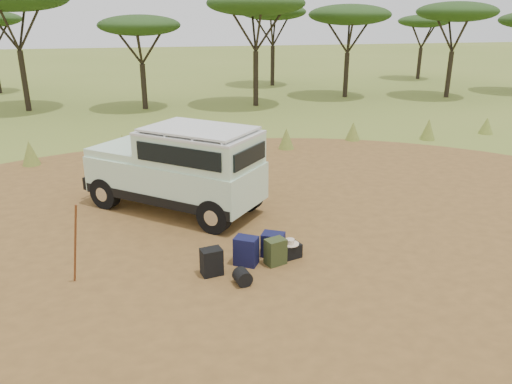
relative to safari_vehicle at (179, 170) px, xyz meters
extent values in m
plane|color=olive|center=(1.43, -3.04, -1.09)|extent=(140.00, 140.00, 0.00)
cylinder|color=brown|center=(1.43, -3.04, -1.08)|extent=(23.00, 23.00, 0.01)
cone|color=olive|center=(-4.57, 5.26, -0.66)|extent=(0.60, 0.60, 0.85)
cone|color=olive|center=(-1.57, 6.16, -0.74)|extent=(0.60, 0.60, 0.70)
cone|color=olive|center=(1.43, 5.76, -0.64)|extent=(0.60, 0.60, 0.90)
cone|color=olive|center=(4.43, 5.36, -0.69)|extent=(0.60, 0.60, 0.80)
cone|color=olive|center=(7.43, 6.06, -0.71)|extent=(0.60, 0.60, 0.75)
cone|color=olive|center=(10.43, 5.46, -0.66)|extent=(0.60, 0.60, 0.85)
cone|color=olive|center=(13.43, 5.86, -0.74)|extent=(0.60, 0.60, 0.70)
cylinder|color=black|center=(-6.57, 15.96, 0.44)|extent=(0.28, 0.28, 3.06)
cylinder|color=black|center=(-0.57, 15.16, 0.08)|extent=(0.28, 0.28, 2.34)
ellipsoid|color=#1B3513|center=(-0.57, 15.16, 3.18)|extent=(4.20, 4.20, 1.05)
cylinder|color=black|center=(5.43, 14.76, 0.37)|extent=(0.28, 0.28, 2.93)
ellipsoid|color=#1B3513|center=(5.43, 14.76, 4.24)|extent=(5.20, 5.20, 1.30)
cylinder|color=black|center=(11.43, 16.46, 0.22)|extent=(0.28, 0.28, 2.61)
ellipsoid|color=#1B3513|center=(11.43, 16.46, 3.67)|extent=(4.80, 4.80, 1.20)
cylinder|color=black|center=(17.43, 14.96, 0.26)|extent=(0.28, 0.28, 2.70)
ellipsoid|color=#1B3513|center=(17.43, 14.96, 3.83)|extent=(4.60, 4.60, 1.15)
cylinder|color=black|center=(8.43, 22.46, 0.26)|extent=(0.28, 0.28, 2.70)
ellipsoid|color=#1B3513|center=(8.43, 22.46, 3.83)|extent=(4.50, 4.50, 1.12)
cylinder|color=black|center=(20.43, 23.46, 0.08)|extent=(0.28, 0.28, 2.34)
ellipsoid|color=#1B3513|center=(20.43, 23.46, 3.18)|extent=(3.80, 3.80, 0.95)
cube|color=silver|center=(-0.12, 0.10, -0.20)|extent=(4.57, 4.31, 0.94)
cube|color=black|center=(-0.12, 0.10, -0.55)|extent=(4.53, 4.28, 0.24)
cube|color=silver|center=(0.49, -0.42, 0.64)|extent=(3.24, 3.14, 0.74)
cube|color=silver|center=(0.49, -0.42, 1.04)|extent=(3.27, 3.17, 0.06)
cube|color=silver|center=(0.49, -0.42, 1.14)|extent=(3.03, 2.94, 0.05)
cube|color=silver|center=(-1.18, 1.02, 0.37)|extent=(2.37, 2.38, 0.20)
cube|color=black|center=(-0.54, 0.47, 0.68)|extent=(1.11, 1.24, 0.52)
cube|color=black|center=(-0.10, -1.10, 0.68)|extent=(1.80, 1.57, 0.45)
cube|color=black|center=(1.07, 0.25, 0.68)|extent=(1.80, 1.57, 0.45)
cube|color=black|center=(1.54, -1.34, 0.64)|extent=(1.00, 1.14, 0.41)
cube|color=black|center=(-1.84, 1.60, -0.49)|extent=(1.28, 1.45, 0.34)
cylinder|color=black|center=(-1.93, 1.68, 0.30)|extent=(0.89, 1.01, 0.07)
cylinder|color=black|center=(-1.93, 1.68, -0.23)|extent=(0.89, 1.01, 0.07)
cylinder|color=silver|center=(-2.13, 1.48, 0.10)|extent=(0.20, 0.21, 0.22)
cylinder|color=silver|center=(-1.77, 1.90, 0.10)|extent=(0.20, 0.21, 0.22)
cube|color=silver|center=(-1.90, 1.66, -0.37)|extent=(0.30, 0.34, 0.12)
cylinder|color=black|center=(0.09, 1.07, 0.57)|extent=(0.11, 0.11, 0.82)
cylinder|color=black|center=(-1.91, 0.60, -0.67)|extent=(0.81, 0.76, 0.83)
cylinder|color=black|center=(-0.86, 1.81, -0.67)|extent=(0.81, 0.76, 0.83)
cylinder|color=black|center=(0.63, -1.61, -0.67)|extent=(0.81, 0.76, 0.83)
cylinder|color=black|center=(1.68, -0.40, -0.67)|extent=(0.81, 0.76, 0.83)
cylinder|color=brown|center=(-2.21, -3.36, -0.26)|extent=(0.30, 0.34, 1.66)
cube|color=black|center=(0.28, -3.57, -0.81)|extent=(0.45, 0.36, 0.55)
cube|color=#13163E|center=(1.03, -3.31, -0.79)|extent=(0.56, 0.52, 0.60)
cube|color=#3A431E|center=(1.61, -3.43, -0.81)|extent=(0.47, 0.40, 0.55)
cube|color=#13163E|center=(1.66, -3.07, -0.83)|extent=(0.57, 0.53, 0.52)
cube|color=black|center=(1.98, -3.22, -0.93)|extent=(0.51, 0.43, 0.31)
cylinder|color=black|center=(0.79, -4.08, -0.93)|extent=(0.36, 0.36, 0.31)
cylinder|color=beige|center=(1.98, -3.22, -0.77)|extent=(0.38, 0.38, 0.02)
cylinder|color=beige|center=(1.98, -3.22, -0.71)|extent=(0.19, 0.19, 0.09)
camera|label=1|loc=(-0.85, -12.24, 3.77)|focal=35.00mm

